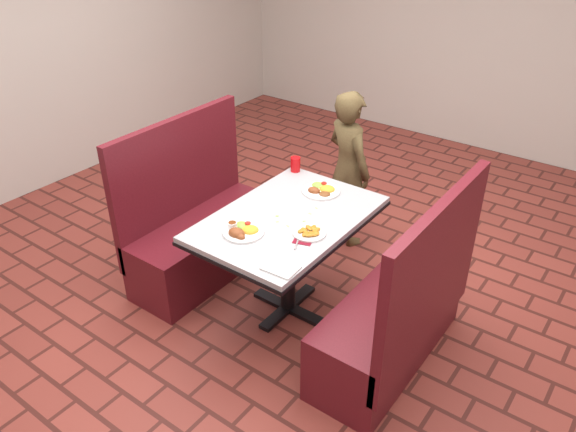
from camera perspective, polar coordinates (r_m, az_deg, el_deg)
The scene contains 15 objects.
room at distance 3.08m, azimuth -0.00°, elevation 18.90°, with size 7.00×7.04×2.82m.
dining_table at distance 3.56m, azimuth -0.00°, elevation -1.33°, with size 0.81×1.21×0.75m.
booth_bench_left at distance 4.18m, azimuth -8.85°, elevation -1.65°, with size 0.47×1.20×1.17m.
booth_bench_right at distance 3.44m, azimuth 10.97°, elevation -10.11°, with size 0.47×1.20×1.17m.
diner_person at distance 4.41m, azimuth 6.11°, elevation 4.78°, with size 0.46×0.30×1.25m, color brown.
near_dinner_plate at distance 3.34m, azimuth -4.66°, elevation -1.36°, with size 0.25×0.25×0.08m.
far_dinner_plate at distance 3.79m, azimuth 3.42°, elevation 2.79°, with size 0.26×0.26×0.07m.
plantain_plate at distance 3.33m, azimuth 2.18°, elevation -1.67°, with size 0.20×0.20×0.03m.
maroon_napkin at distance 3.28m, azimuth 1.59°, elevation -2.41°, with size 0.11×0.11×0.00m, color maroon.
spoon_utensil at distance 3.24m, azimuth 0.91°, elevation -2.78°, with size 0.01×0.13×0.00m, color silver.
red_tumbler at distance 4.05m, azimuth 0.76°, elevation 5.27°, with size 0.07×0.07×0.11m, color red.
paper_napkin at distance 3.04m, azimuth -0.75°, elevation -5.29°, with size 0.18×0.14×0.01m, color white.
knife_utensil at distance 3.31m, azimuth -4.08°, elevation -1.99°, with size 0.01×0.15×0.00m, color silver.
fork_utensil at distance 3.32m, azimuth -4.83°, elevation -1.96°, with size 0.01×0.14×0.00m, color silver.
lettuce_shreds at distance 3.53m, azimuth 1.10°, elevation 0.22°, with size 0.28×0.32×0.00m, color #90BF4C, non-canonical shape.
Camera 1 is at (1.79, -2.43, 2.54)m, focal length 35.00 mm.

